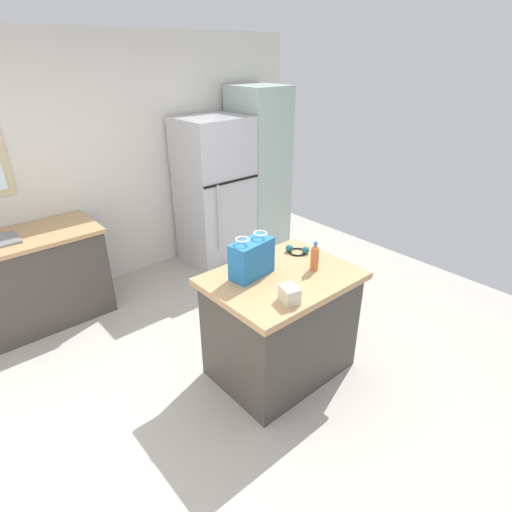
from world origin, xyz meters
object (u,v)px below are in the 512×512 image
kitchen_island (281,324)px  bottle (315,257)px  tall_cabinet (259,170)px  shopping_bag (252,258)px  refrigerator (215,192)px  ear_defenders (297,250)px  small_box (289,294)px

kitchen_island → bottle: size_ratio=4.72×
tall_cabinet → bottle: (-1.29, -2.11, -0.02)m
bottle → shopping_bag: bearing=149.7°
shopping_bag → bottle: bearing=-30.3°
kitchen_island → refrigerator: (0.84, 2.02, 0.42)m
bottle → ear_defenders: size_ratio=1.13×
small_box → bottle: (0.47, 0.20, 0.05)m
tall_cabinet → small_box: 2.90m
shopping_bag → tall_cabinet: bearing=47.5°
refrigerator → shopping_bag: (-1.01, -1.87, 0.16)m
refrigerator → tall_cabinet: bearing=0.0°
tall_cabinet → shopping_bag: 2.53m
bottle → ear_defenders: bearing=67.8°
kitchen_island → refrigerator: bearing=67.4°
kitchen_island → small_box: bearing=-126.9°
tall_cabinet → bottle: 2.48m
small_box → bottle: bottle is taller
kitchen_island → bottle: 0.61m
small_box → ear_defenders: size_ratio=0.67×
refrigerator → tall_cabinet: tall_cabinet is taller
kitchen_island → shopping_bag: shopping_bag is taller
tall_cabinet → shopping_bag: bearing=-132.5°
kitchen_island → ear_defenders: 0.62m
bottle → tall_cabinet: bearing=58.5°
shopping_bag → bottle: (0.42, -0.24, -0.04)m
small_box → ear_defenders: 0.76m
refrigerator → ear_defenders: size_ratio=8.41×
refrigerator → tall_cabinet: size_ratio=0.86×
refrigerator → ear_defenders: (-0.47, -1.82, 0.04)m
tall_cabinet → ear_defenders: size_ratio=9.81×
tall_cabinet → shopping_bag: (-1.71, -1.87, 0.02)m
kitchen_island → shopping_bag: (-0.17, 0.15, 0.58)m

